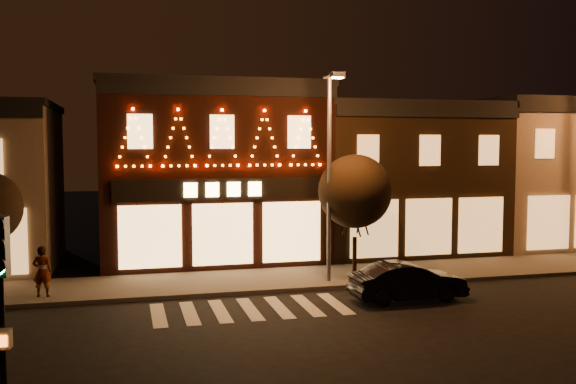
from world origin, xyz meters
name	(u,v)px	position (x,y,z in m)	size (l,w,h in m)	color
ground	(278,346)	(0.00, 0.00, 0.00)	(120.00, 120.00, 0.00)	black
sidewalk_far	(280,279)	(2.00, 8.00, 0.07)	(44.00, 4.00, 0.15)	#47423D
building_pulp	(210,172)	(0.00, 13.98, 4.16)	(10.20, 8.34, 8.30)	black
building_right_a	(393,177)	(9.50, 13.99, 3.76)	(9.20, 8.28, 7.50)	#2F2010
building_right_b	(544,172)	(18.50, 13.99, 3.91)	(9.20, 8.28, 7.80)	#70604F
traffic_signal_near	(0,291)	(-5.96, -5.56, 3.14)	(0.33, 0.44, 4.24)	black
streetlamp_mid	(330,161)	(3.66, 6.65, 4.83)	(0.57, 1.83, 7.97)	#59595E
tree_right	(355,191)	(4.94, 7.36, 3.61)	(2.95, 2.95, 4.94)	black
dark_sedan	(408,282)	(5.61, 3.79, 0.67)	(1.43, 4.09, 1.35)	black
pedestrian	(42,271)	(-6.83, 6.93, 1.05)	(0.65, 0.43, 1.79)	gray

